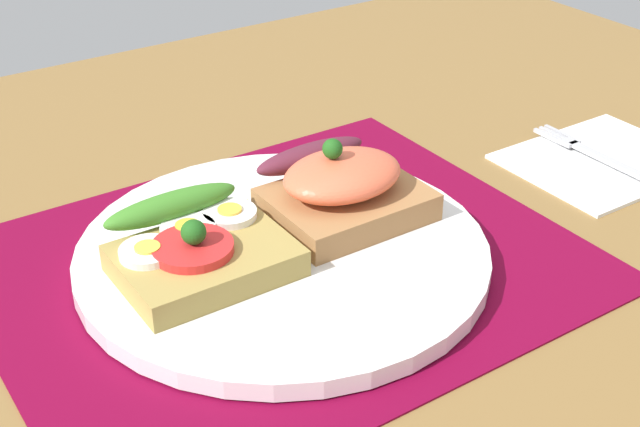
# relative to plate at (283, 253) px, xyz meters

# --- Properties ---
(ground_plane) EXTENTS (1.20, 0.90, 0.03)m
(ground_plane) POSITION_rel_plate_xyz_m (0.00, 0.00, -0.03)
(ground_plane) COLOR olive
(placemat) EXTENTS (0.38, 0.32, 0.00)m
(placemat) POSITION_rel_plate_xyz_m (0.00, 0.00, -0.01)
(placemat) COLOR maroon
(placemat) RESTS_ON ground_plane
(plate) EXTENTS (0.28, 0.28, 0.01)m
(plate) POSITION_rel_plate_xyz_m (0.00, 0.00, 0.00)
(plate) COLOR white
(plate) RESTS_ON placemat
(sandwich_egg_tomato) EXTENTS (0.11, 0.10, 0.04)m
(sandwich_egg_tomato) POSITION_rel_plate_xyz_m (-0.06, 0.01, 0.02)
(sandwich_egg_tomato) COLOR #A58B45
(sandwich_egg_tomato) RESTS_ON plate
(sandwich_salmon) EXTENTS (0.11, 0.10, 0.06)m
(sandwich_salmon) POSITION_rel_plate_xyz_m (0.06, 0.01, 0.03)
(sandwich_salmon) COLOR #A27041
(sandwich_salmon) RESTS_ON plate
(napkin) EXTENTS (0.15, 0.12, 0.01)m
(napkin) POSITION_rel_plate_xyz_m (0.30, -0.02, -0.01)
(napkin) COLOR white
(napkin) RESTS_ON ground_plane
(fork) EXTENTS (0.02, 0.13, 0.00)m
(fork) POSITION_rel_plate_xyz_m (0.29, -0.01, -0.00)
(fork) COLOR #B7B7BC
(fork) RESTS_ON napkin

